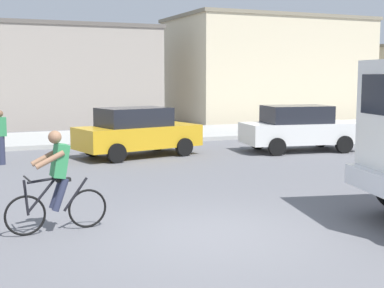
{
  "coord_description": "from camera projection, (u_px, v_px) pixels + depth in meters",
  "views": [
    {
      "loc": [
        -3.83,
        -7.89,
        2.61
      ],
      "look_at": [
        0.62,
        2.5,
        1.2
      ],
      "focal_mm": 50.93,
      "sensor_mm": 36.0,
      "label": 1
    }
  ],
  "objects": [
    {
      "name": "ground_plane",
      "position": [
        217.0,
        235.0,
        9.02
      ],
      "size": [
        120.0,
        120.0,
        0.0
      ],
      "primitive_type": "plane",
      "color": "slate"
    },
    {
      "name": "sidewalk_far",
      "position": [
        63.0,
        139.0,
        22.2
      ],
      "size": [
        80.0,
        5.0,
        0.16
      ],
      "primitive_type": "cube",
      "color": "#ADADA8",
      "rests_on": "ground"
    },
    {
      "name": "cyclist",
      "position": [
        57.0,
        181.0,
        9.11
      ],
      "size": [
        1.73,
        0.5,
        1.72
      ],
      "color": "black",
      "rests_on": "ground"
    },
    {
      "name": "car_red_near",
      "position": [
        137.0,
        132.0,
        17.75
      ],
      "size": [
        4.27,
        2.5,
        1.6
      ],
      "color": "gold",
      "rests_on": "ground"
    },
    {
      "name": "car_white_mid",
      "position": [
        299.0,
        128.0,
        18.98
      ],
      "size": [
        4.21,
        2.31,
        1.6
      ],
      "color": "white",
      "rests_on": "ground"
    },
    {
      "name": "pedestrian_near_kerb",
      "position": [
        1.0,
        136.0,
        16.08
      ],
      "size": [
        0.34,
        0.22,
        1.62
      ],
      "color": "#2D334C",
      "rests_on": "ground"
    },
    {
      "name": "building_mid_block",
      "position": [
        66.0,
        76.0,
        28.85
      ],
      "size": [
        9.45,
        5.28,
        5.26
      ],
      "color": "#9E9389",
      "rests_on": "ground"
    },
    {
      "name": "building_corner_right",
      "position": [
        267.0,
        69.0,
        33.66
      ],
      "size": [
        11.66,
        7.05,
        6.13
      ],
      "color": "beige",
      "rests_on": "ground"
    }
  ]
}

